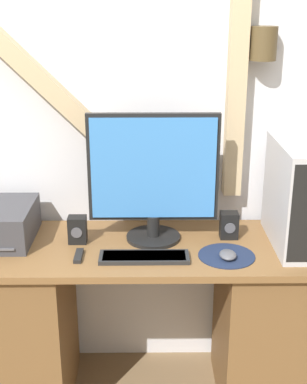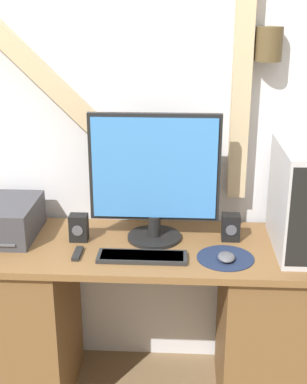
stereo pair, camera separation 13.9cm
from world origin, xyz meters
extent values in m
cube|color=silver|center=(0.00, 0.62, 1.35)|extent=(6.40, 0.05, 2.70)
cube|color=tan|center=(-0.48, 0.55, 1.49)|extent=(0.87, 0.08, 0.87)
cube|color=tan|center=(0.41, 0.55, 1.60)|extent=(0.08, 0.08, 1.34)
cylinder|color=#4C3D23|center=(0.51, 0.53, 1.62)|extent=(0.11, 0.11, 0.14)
cube|color=brown|center=(0.00, 0.28, 0.77)|extent=(1.62, 0.56, 0.03)
cube|color=brown|center=(-0.57, 0.28, 0.38)|extent=(0.45, 0.52, 0.76)
cube|color=brown|center=(0.57, 0.28, 0.38)|extent=(0.45, 0.52, 0.76)
cylinder|color=black|center=(0.04, 0.35, 0.80)|extent=(0.24, 0.24, 0.02)
cylinder|color=black|center=(0.04, 0.35, 0.85)|extent=(0.06, 0.06, 0.09)
cube|color=black|center=(0.04, 0.36, 1.12)|extent=(0.56, 0.03, 0.47)
cube|color=#387AC6|center=(0.04, 0.34, 1.12)|extent=(0.53, 0.01, 0.44)
cube|color=black|center=(0.00, 0.15, 0.80)|extent=(0.37, 0.11, 0.02)
cube|color=#424242|center=(0.00, 0.15, 0.80)|extent=(0.34, 0.09, 0.01)
cylinder|color=#19233D|center=(0.34, 0.17, 0.79)|extent=(0.24, 0.24, 0.00)
ellipsoid|color=#4C4C51|center=(0.34, 0.15, 0.81)|extent=(0.07, 0.09, 0.03)
cube|color=#B2B2B7|center=(0.66, 0.30, 1.01)|extent=(0.21, 0.45, 0.45)
cube|color=#38383D|center=(-0.64, 0.35, 0.87)|extent=(0.30, 0.35, 0.16)
cube|color=black|center=(-0.29, 0.32, 0.85)|extent=(0.08, 0.06, 0.12)
cylinder|color=#47474C|center=(-0.29, 0.29, 0.85)|extent=(0.05, 0.00, 0.05)
cube|color=black|center=(0.38, 0.36, 0.85)|extent=(0.08, 0.06, 0.12)
cylinder|color=#47474C|center=(0.38, 0.33, 0.85)|extent=(0.05, 0.00, 0.05)
cube|color=black|center=(-0.27, 0.17, 0.80)|extent=(0.03, 0.12, 0.02)
camera|label=1|loc=(0.02, -1.82, 1.80)|focal=50.00mm
camera|label=2|loc=(0.16, -1.82, 1.80)|focal=50.00mm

